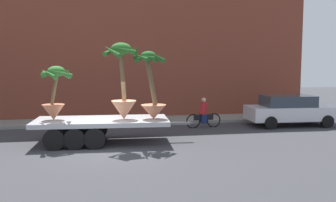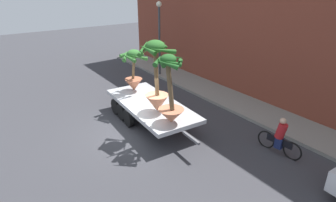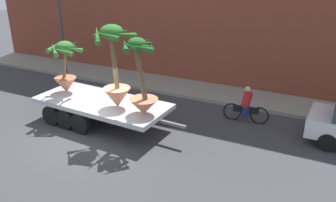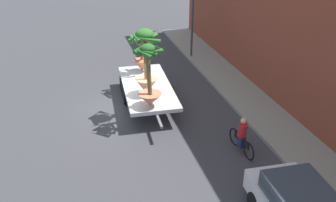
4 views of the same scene
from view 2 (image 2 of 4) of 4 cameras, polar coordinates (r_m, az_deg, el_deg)
name	(u,v)px [view 2 (image 2 of 4)]	position (r m, az deg, el deg)	size (l,w,h in m)	color
ground_plane	(134,131)	(12.75, -7.01, -6.04)	(60.00, 60.00, 0.00)	#38383D
sidewalk	(229,99)	(16.15, 12.29, 0.46)	(24.00, 2.20, 0.15)	gray
building_facade	(259,13)	(16.32, 17.99, 16.68)	(24.00, 1.20, 9.23)	brown
flatbed_trailer	(148,106)	(13.31, -4.03, -0.94)	(6.42, 2.60, 0.98)	#B7BABF
potted_palm_rear	(170,96)	(10.85, 0.46, 1.12)	(1.36, 1.37, 2.75)	#C17251
potted_palm_middle	(134,71)	(14.21, -7.00, 6.02)	(1.33, 1.42, 2.16)	#B26647
potted_palm_front	(156,81)	(11.71, -2.39, 4.10)	(1.48, 1.48, 3.08)	tan
cyclist	(280,138)	(11.66, 21.81, -6.96)	(1.84, 0.38, 1.54)	black
street_lamp	(159,29)	(19.07, -1.77, 14.39)	(0.36, 0.36, 4.83)	#383D42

